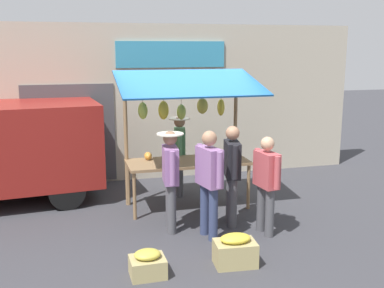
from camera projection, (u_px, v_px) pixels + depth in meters
name	position (u px, v px, depth m)	size (l,w,h in m)	color
ground_plane	(188.00, 207.00, 8.67)	(40.00, 40.00, 0.00)	#38383D
street_backdrop	(161.00, 102.00, 10.38)	(9.00, 0.30, 3.40)	#B2A893
market_stall	(186.00, 123.00, 8.39)	(2.50, 1.46, 2.50)	olive
vendor_with_sunhat	(180.00, 149.00, 9.19)	(0.41, 0.67, 1.58)	#4C4C51
shopper_with_shopping_bag	(266.00, 179.00, 7.24)	(0.28, 0.67, 1.57)	#4C4C51
shopper_in_striped_shirt	(170.00, 173.00, 7.36)	(0.42, 0.69, 1.63)	#4C4C51
shopper_with_ponytail	(232.00, 168.00, 7.62)	(0.31, 0.70, 1.67)	#4C4C51
shopper_in_grey_tee	(209.00, 176.00, 7.09)	(0.32, 0.70, 1.69)	navy
produce_crate_near	(148.00, 264.00, 6.01)	(0.46, 0.38, 0.36)	tan
produce_crate_side	(235.00, 251.00, 6.31)	(0.59, 0.43, 0.44)	tan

